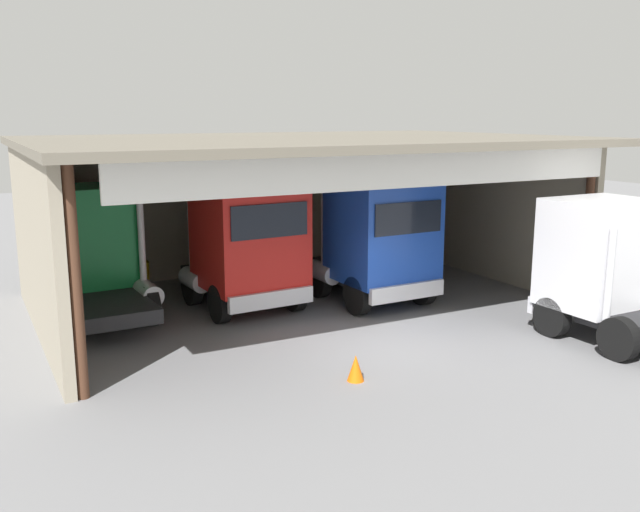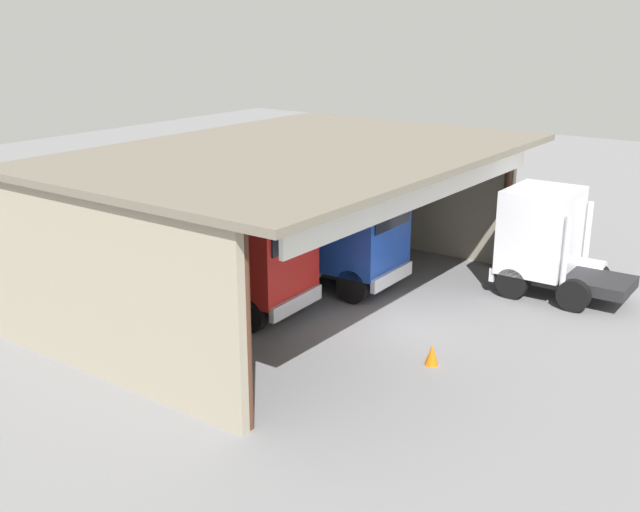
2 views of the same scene
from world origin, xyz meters
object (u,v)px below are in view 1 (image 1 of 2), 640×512
Objects in this scene: truck_green_right_bay at (93,250)px; truck_blue_yard_outside at (377,239)px; truck_red_center_left_bay at (246,242)px; tool_cart at (362,255)px; oil_drum at (140,276)px; traffic_cone at (356,368)px; truck_white_center_bay at (608,267)px.

truck_green_right_bay is 7.93m from truck_blue_yard_outside.
tool_cart is (5.71, 3.14, -1.49)m from truck_red_center_left_bay.
truck_blue_yard_outside is (3.63, -1.09, -0.04)m from truck_red_center_left_bay.
traffic_cone is (2.12, -9.80, -0.17)m from oil_drum.
traffic_cone is at bearing 176.44° from truck_white_center_bay.
truck_blue_yard_outside is at bearing -20.62° from truck_green_right_bay.
truck_blue_yard_outside is 8.29× the size of traffic_cone.
truck_white_center_bay is (3.36, -5.25, -0.15)m from truck_blue_yard_outside.
truck_green_right_bay is at bearing -126.93° from oil_drum.
truck_white_center_bay reaches higher than oil_drum.
truck_white_center_bay is at bearing 134.82° from truck_red_center_left_bay.
truck_blue_yard_outside is 4.93m from tool_cart.
truck_white_center_bay is 4.64× the size of oil_drum.
truck_white_center_bay is (6.98, -6.34, -0.20)m from truck_red_center_left_bay.
truck_red_center_left_bay is 6.69m from tool_cart.
oil_drum is at bearing 102.22° from traffic_cone.
truck_white_center_bay reaches higher than tool_cart.
truck_white_center_bay is at bearing -48.25° from oil_drum.
truck_white_center_bay is 7.42× the size of traffic_cone.
truck_red_center_left_bay is at bearing -18.07° from truck_blue_yard_outside.
tool_cart is at bearing 97.15° from truck_white_center_bay.
traffic_cone is (3.90, -7.43, -1.58)m from truck_green_right_bay.
truck_white_center_bay is 4.16× the size of tool_cart.
truck_green_right_bay is 1.06× the size of truck_blue_yard_outside.
oil_drum is 0.90× the size of tool_cart.
truck_blue_yard_outside is 6.29m from traffic_cone.
traffic_cone is at bearing 87.28° from truck_red_center_left_bay.
truck_blue_yard_outside reaches higher than traffic_cone.
truck_red_center_left_bay is 1.08× the size of truck_white_center_bay.
truck_white_center_bay is 9.65m from tool_cart.
traffic_cone is (-6.96, 0.38, -1.51)m from truck_white_center_bay.
truck_blue_yard_outside is at bearing 122.12° from truck_white_center_bay.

